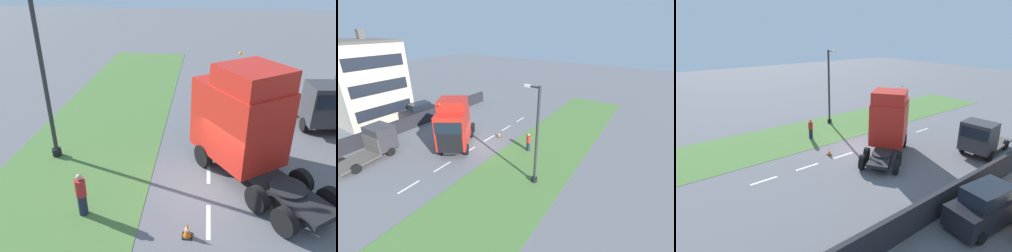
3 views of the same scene
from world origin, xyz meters
TOP-DOWN VIEW (x-y plane):
  - ground_plane at (0.00, 0.00)m, footprint 120.00×120.00m
  - grass_verge at (-6.00, 0.00)m, footprint 7.00×44.00m
  - lane_markings at (0.00, -0.70)m, footprint 0.16×17.80m
  - lorry_cab at (1.33, 1.20)m, footprint 5.87×6.79m
  - flatbed_truck at (6.26, 6.05)m, footprint 2.72×5.43m
  - lamp_post at (-7.32, 1.47)m, footprint 1.34×0.44m
  - pedestrian at (-4.66, -2.41)m, footprint 0.39×0.39m
  - traffic_cone_lead at (-0.73, -3.12)m, footprint 0.36×0.36m

SIDE VIEW (x-z plane):
  - ground_plane at x=0.00m, z-range 0.00..0.00m
  - lane_markings at x=0.00m, z-range 0.00..0.00m
  - grass_verge at x=-6.00m, z-range 0.00..0.01m
  - traffic_cone_lead at x=-0.73m, z-range -0.01..0.57m
  - pedestrian at x=-4.66m, z-range -0.01..1.77m
  - flatbed_truck at x=6.26m, z-range 0.07..2.82m
  - lorry_cab at x=1.33m, z-range -0.06..4.98m
  - lamp_post at x=-7.32m, z-range -0.39..7.04m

